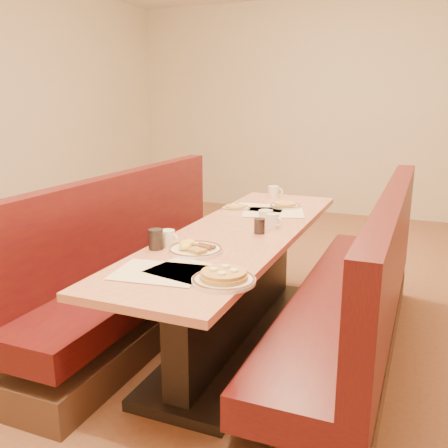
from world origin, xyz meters
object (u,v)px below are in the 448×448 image
at_px(booth_right, 356,307).
at_px(coffee_mug_b, 168,237).
at_px(coffee_mug_a, 273,220).
at_px(coffee_mug_d, 274,192).
at_px(soda_tumbler_mid, 260,226).
at_px(coffee_mug_c, 266,217).
at_px(diner_table, 239,287).
at_px(pancake_plate, 224,278).
at_px(eggs_plate, 195,249).
at_px(soda_tumbler_near, 156,239).
at_px(booth_left, 140,274).

distance_m(booth_right, coffee_mug_b, 1.17).
xyz_separation_m(coffee_mug_a, coffee_mug_d, (-0.28, 0.95, 0.00)).
distance_m(booth_right, soda_tumbler_mid, 0.74).
bearing_deg(coffee_mug_c, diner_table, -105.17).
xyz_separation_m(coffee_mug_b, coffee_mug_d, (0.14, 1.55, 0.00)).
distance_m(pancake_plate, eggs_plate, 0.48).
bearing_deg(coffee_mug_c, coffee_mug_b, -105.10).
bearing_deg(diner_table, coffee_mug_c, 60.30).
bearing_deg(coffee_mug_a, coffee_mug_b, -102.08).
bearing_deg(soda_tumbler_near, coffee_mug_a, 56.88).
bearing_deg(coffee_mug_a, booth_left, -147.15).
bearing_deg(eggs_plate, booth_right, 32.36).
height_order(pancake_plate, coffee_mug_a, coffee_mug_a).
relative_size(eggs_plate, soda_tumbler_near, 2.62).
height_order(coffee_mug_a, coffee_mug_c, coffee_mug_c).
bearing_deg(booth_right, pancake_plate, -118.96).
relative_size(booth_left, soda_tumbler_near, 22.37).
height_order(coffee_mug_b, soda_tumbler_near, soda_tumbler_near).
xyz_separation_m(coffee_mug_a, soda_tumbler_mid, (-0.04, -0.17, -0.00)).
bearing_deg(booth_right, booth_left, 180.00).
xyz_separation_m(coffee_mug_c, soda_tumbler_near, (-0.39, -0.73, 0.00)).
bearing_deg(coffee_mug_b, coffee_mug_d, 93.99).
height_order(pancake_plate, eggs_plate, pancake_plate).
height_order(booth_right, soda_tumbler_near, booth_right).
bearing_deg(booth_left, diner_table, 0.00).
relative_size(coffee_mug_a, coffee_mug_b, 0.99).
xyz_separation_m(booth_left, pancake_plate, (0.99, -0.86, 0.41)).
height_order(booth_right, pancake_plate, booth_right).
height_order(diner_table, booth_right, booth_right).
xyz_separation_m(eggs_plate, coffee_mug_d, (-0.05, 1.61, 0.03)).
distance_m(coffee_mug_c, soda_tumbler_mid, 0.21).
bearing_deg(eggs_plate, coffee_mug_c, 75.97).
xyz_separation_m(diner_table, booth_left, (-0.73, 0.00, -0.01)).
height_order(booth_left, booth_right, same).
relative_size(pancake_plate, soda_tumbler_near, 2.58).
bearing_deg(booth_left, soda_tumbler_mid, -0.87).
bearing_deg(pancake_plate, coffee_mug_d, 100.60).
relative_size(coffee_mug_a, soda_tumbler_mid, 1.23).
bearing_deg(coffee_mug_a, pancake_plate, -62.14).
distance_m(pancake_plate, coffee_mug_b, 0.66).
height_order(diner_table, eggs_plate, eggs_plate).
xyz_separation_m(pancake_plate, coffee_mug_b, (-0.51, 0.42, 0.02)).
relative_size(eggs_plate, coffee_mug_a, 2.59).
relative_size(coffee_mug_c, soda_tumbler_near, 1.15).
bearing_deg(soda_tumbler_near, soda_tumbler_mid, 51.58).
xyz_separation_m(coffee_mug_a, coffee_mug_c, (-0.06, 0.04, 0.01)).
height_order(booth_left, coffee_mug_a, booth_left).
distance_m(diner_table, booth_right, 0.73).
xyz_separation_m(booth_left, soda_tumbler_mid, (0.87, -0.01, 0.43)).
bearing_deg(booth_left, coffee_mug_d, 60.65).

